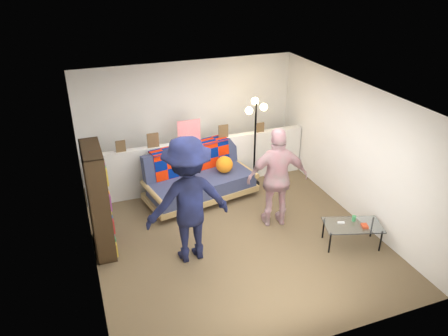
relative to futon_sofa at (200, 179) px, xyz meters
name	(u,v)px	position (x,y,z in m)	size (l,w,h in m)	color
ground	(232,233)	(0.15, -1.33, -0.42)	(5.00, 5.00, 0.00)	brown
room_shell	(222,132)	(0.15, -0.86, 1.26)	(4.60, 5.05, 2.45)	silver
half_wall_ledge	(200,163)	(0.15, 0.47, 0.08)	(4.45, 0.15, 1.00)	silver
ledge_decor	(188,134)	(-0.08, 0.45, 0.76)	(2.97, 0.02, 0.45)	brown
futon_sofa	(200,179)	(0.00, 0.00, 0.00)	(2.22, 1.34, 0.89)	#A98852
bookshelf	(98,204)	(-1.93, -0.99, 0.40)	(0.29, 0.87, 1.75)	black
coffee_table	(353,226)	(1.85, -2.30, -0.06)	(1.01, 0.75, 0.47)	black
floor_lamp	(255,125)	(1.21, 0.17, 0.86)	(0.40, 0.32, 1.81)	black
person_left	(188,200)	(-0.69, -1.66, 0.59)	(1.29, 0.74, 2.00)	black
person_right	(277,178)	(0.97, -1.29, 0.47)	(1.04, 0.43, 1.77)	pink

